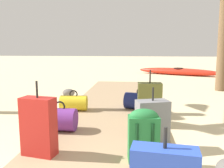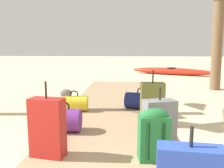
# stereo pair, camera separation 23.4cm
# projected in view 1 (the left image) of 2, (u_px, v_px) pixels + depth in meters

# --- Properties ---
(ground_plane) EXTENTS (60.00, 60.00, 0.00)m
(ground_plane) POSITION_uv_depth(u_px,v_px,m) (108.00, 127.00, 3.99)
(ground_plane) COLOR beige
(boardwalk) EXTENTS (1.85, 7.96, 0.08)m
(boardwalk) POSITION_uv_depth(u_px,v_px,m) (113.00, 112.00, 4.76)
(boardwalk) COLOR tan
(boardwalk) RESTS_ON ground
(duffel_bag_yellow) EXTENTS (0.54, 0.33, 0.41)m
(duffel_bag_yellow) POSITION_uv_depth(u_px,v_px,m) (74.00, 103.00, 4.74)
(duffel_bag_yellow) COLOR gold
(duffel_bag_yellow) RESTS_ON boardwalk
(backpack_green) EXTENTS (0.35, 0.24, 0.59)m
(backpack_green) POSITION_uv_depth(u_px,v_px,m) (143.00, 134.00, 2.61)
(backpack_green) COLOR #237538
(backpack_green) RESTS_ON boardwalk
(duffel_bag_navy) EXTENTS (0.69, 0.48, 0.44)m
(duffel_bag_navy) POSITION_uv_depth(u_px,v_px,m) (140.00, 101.00, 4.82)
(duffel_bag_navy) COLOR navy
(duffel_bag_navy) RESTS_ON boardwalk
(suitcase_olive) EXTENTS (0.40, 0.24, 0.88)m
(suitcase_olive) POSITION_uv_depth(u_px,v_px,m) (149.00, 103.00, 3.98)
(suitcase_olive) COLOR olive
(suitcase_olive) RESTS_ON boardwalk
(suitcase_grey) EXTENTS (0.46, 0.34, 0.75)m
(suitcase_grey) POSITION_uv_depth(u_px,v_px,m) (152.00, 122.00, 3.08)
(suitcase_grey) COLOR slate
(suitcase_grey) RESTS_ON boardwalk
(duffel_bag_purple) EXTENTS (0.47, 0.34, 0.45)m
(duffel_bag_purple) POSITION_uv_depth(u_px,v_px,m) (60.00, 119.00, 3.59)
(duffel_bag_purple) COLOR #6B2D84
(duffel_bag_purple) RESTS_ON boardwalk
(suitcase_red) EXTENTS (0.42, 0.26, 0.88)m
(suitcase_red) POSITION_uv_depth(u_px,v_px,m) (39.00, 127.00, 2.75)
(suitcase_red) COLOR red
(suitcase_red) RESTS_ON boardwalk
(kayak) EXTENTS (3.88, 2.16, 0.34)m
(kayak) POSITION_uv_depth(u_px,v_px,m) (178.00, 71.00, 11.38)
(kayak) COLOR red
(kayak) RESTS_ON ground
(rock_left_far) EXTENTS (0.36, 0.28, 0.22)m
(rock_left_far) POSITION_uv_depth(u_px,v_px,m) (69.00, 93.00, 6.43)
(rock_left_far) COLOR slate
(rock_left_far) RESTS_ON ground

